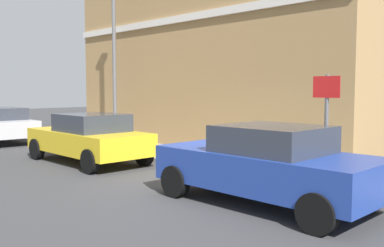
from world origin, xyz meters
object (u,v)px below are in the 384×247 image
object	(u,v)px
car_yellow	(89,138)
utility_cabinet	(278,148)
car_blue	(267,164)
lamppost	(114,58)
bollard_near_cabinet	(232,141)
car_silver	(0,124)
street_sign	(326,113)

from	to	relation	value
car_yellow	utility_cabinet	size ratio (longest dim) A/B	3.71
car_blue	lamppost	world-z (taller)	lamppost
car_yellow	lamppost	world-z (taller)	lamppost
utility_cabinet	bollard_near_cabinet	size ratio (longest dim) A/B	1.11
car_yellow	car_silver	world-z (taller)	car_yellow
car_yellow	car_silver	distance (m)	6.75
car_silver	street_sign	xyz separation A→B (m)	(1.57, -13.46, 0.93)
car_blue	bollard_near_cabinet	size ratio (longest dim) A/B	4.07
utility_cabinet	lamppost	bearing A→B (deg)	89.07
car_silver	lamppost	bearing A→B (deg)	-145.98
street_sign	lamppost	xyz separation A→B (m)	(1.12, 9.26, 1.64)
bollard_near_cabinet	car_silver	bearing A→B (deg)	104.94
utility_cabinet	bollard_near_cabinet	bearing A→B (deg)	86.41
car_blue	car_silver	world-z (taller)	car_blue
car_yellow	lamppost	xyz separation A→B (m)	(2.64, 2.55, 2.56)
car_silver	bollard_near_cabinet	size ratio (longest dim) A/B	4.07
utility_cabinet	car_yellow	bearing A→B (deg)	117.41
car_blue	utility_cabinet	bearing A→B (deg)	-59.45
utility_cabinet	street_sign	distance (m)	2.32
utility_cabinet	car_silver	bearing A→B (deg)	102.49
car_yellow	street_sign	world-z (taller)	street_sign
bollard_near_cabinet	street_sign	bearing A→B (deg)	-107.76
car_silver	car_blue	bearing A→B (deg)	-178.52
car_yellow	utility_cabinet	world-z (taller)	car_yellow
car_yellow	street_sign	xyz separation A→B (m)	(1.52, -6.71, 0.92)
car_silver	lamppost	world-z (taller)	lamppost
car_yellow	lamppost	distance (m)	4.48
car_blue	street_sign	size ratio (longest dim) A/B	1.84
car_yellow	car_silver	xyz separation A→B (m)	(-0.05, 6.75, -0.01)
car_silver	street_sign	world-z (taller)	street_sign
bollard_near_cabinet	lamppost	world-z (taller)	lamppost
car_yellow	bollard_near_cabinet	world-z (taller)	car_yellow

